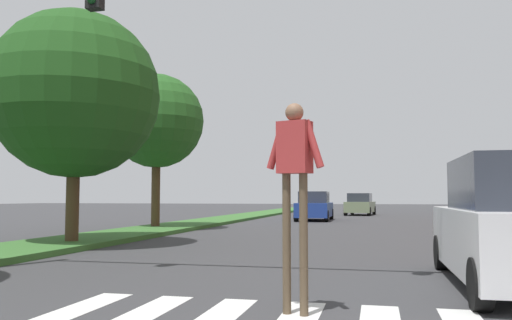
{
  "coord_description": "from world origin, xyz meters",
  "views": [
    {
      "loc": [
        0.43,
        1.08,
        1.37
      ],
      "look_at": [
        -3.24,
        16.94,
        2.53
      ],
      "focal_mm": 36.5,
      "sensor_mm": 36.0,
      "label": 1
    }
  ],
  "objects_px": {
    "traffic_light_gantry": "(93,28)",
    "pedestrian_performer": "(295,172)",
    "sedan_distant": "(360,205)",
    "tree_far": "(157,121)",
    "tree_mid": "(75,95)",
    "sedan_midblock": "(315,207)"
  },
  "relations": [
    {
      "from": "traffic_light_gantry",
      "to": "pedestrian_performer",
      "type": "relative_size",
      "value": 3.63
    },
    {
      "from": "traffic_light_gantry",
      "to": "sedan_distant",
      "type": "height_order",
      "value": "traffic_light_gantry"
    },
    {
      "from": "sedan_distant",
      "to": "tree_far",
      "type": "bearing_deg",
      "value": -111.87
    },
    {
      "from": "tree_mid",
      "to": "traffic_light_gantry",
      "type": "bearing_deg",
      "value": -54.95
    },
    {
      "from": "traffic_light_gantry",
      "to": "sedan_midblock",
      "type": "height_order",
      "value": "traffic_light_gantry"
    },
    {
      "from": "tree_mid",
      "to": "sedan_midblock",
      "type": "height_order",
      "value": "tree_mid"
    },
    {
      "from": "pedestrian_performer",
      "to": "tree_far",
      "type": "bearing_deg",
      "value": 119.63
    },
    {
      "from": "tree_mid",
      "to": "pedestrian_performer",
      "type": "height_order",
      "value": "tree_mid"
    },
    {
      "from": "tree_mid",
      "to": "pedestrian_performer",
      "type": "distance_m",
      "value": 10.41
    },
    {
      "from": "tree_mid",
      "to": "traffic_light_gantry",
      "type": "relative_size",
      "value": 0.72
    },
    {
      "from": "sedan_midblock",
      "to": "traffic_light_gantry",
      "type": "bearing_deg",
      "value": -93.49
    },
    {
      "from": "tree_mid",
      "to": "sedan_midblock",
      "type": "bearing_deg",
      "value": 74.54
    },
    {
      "from": "traffic_light_gantry",
      "to": "tree_far",
      "type": "bearing_deg",
      "value": 108.91
    },
    {
      "from": "traffic_light_gantry",
      "to": "sedan_midblock",
      "type": "distance_m",
      "value": 22.4
    },
    {
      "from": "sedan_midblock",
      "to": "tree_far",
      "type": "bearing_deg",
      "value": -119.19
    },
    {
      "from": "tree_far",
      "to": "sedan_midblock",
      "type": "distance_m",
      "value": 11.93
    },
    {
      "from": "tree_mid",
      "to": "tree_far",
      "type": "height_order",
      "value": "tree_mid"
    },
    {
      "from": "sedan_midblock",
      "to": "sedan_distant",
      "type": "xyz_separation_m",
      "value": [
        2.3,
        9.61,
        -0.02
      ]
    },
    {
      "from": "tree_mid",
      "to": "traffic_light_gantry",
      "type": "distance_m",
      "value": 5.95
    },
    {
      "from": "tree_far",
      "to": "traffic_light_gantry",
      "type": "height_order",
      "value": "tree_far"
    },
    {
      "from": "tree_mid",
      "to": "tree_far",
      "type": "relative_size",
      "value": 1.01
    },
    {
      "from": "tree_mid",
      "to": "sedan_midblock",
      "type": "distance_m",
      "value": 18.18
    }
  ]
}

